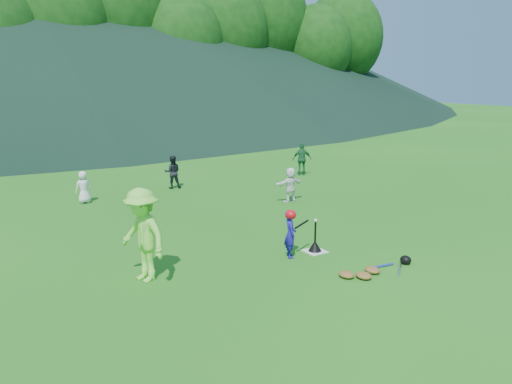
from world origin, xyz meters
TOP-DOWN VIEW (x-y plane):
  - ground at (0.00, 0.00)m, footprint 120.00×120.00m
  - home_plate at (0.00, 0.00)m, footprint 0.45×0.45m
  - baseball at (0.00, 0.00)m, footprint 0.08×0.08m
  - batter_child at (-0.68, 0.03)m, footprint 0.38×0.45m
  - adult_coach at (-3.82, 0.50)m, footprint 0.98×1.32m
  - fielder_a at (-3.29, 7.38)m, footprint 0.51×0.35m
  - fielder_b at (-0.09, 7.91)m, footprint 0.69×0.62m
  - fielder_c at (5.27, 7.41)m, footprint 0.83×0.61m
  - fielder_d at (2.27, 4.08)m, footprint 1.03×0.36m
  - batting_tee at (0.00, 0.00)m, footprint 0.30×0.30m
  - batter_gear at (-0.65, 0.03)m, footprint 0.71×0.31m
  - equipment_pile at (0.19, -1.62)m, footprint 1.80×0.74m
  - outfield_fence at (0.00, 28.00)m, footprint 70.07×0.08m
  - tree_line at (0.20, 33.83)m, footprint 70.04×11.40m

SIDE VIEW (x-z plane):
  - ground at x=0.00m, z-range 0.00..0.00m
  - home_plate at x=0.00m, z-range 0.00..0.02m
  - equipment_pile at x=0.19m, z-range -0.03..0.16m
  - batting_tee at x=0.00m, z-range -0.21..0.47m
  - fielder_a at x=-3.29m, z-range 0.00..1.02m
  - batter_child at x=-0.68m, z-range 0.00..1.04m
  - fielder_d at x=2.27m, z-range 0.00..1.10m
  - fielder_b at x=-0.09m, z-range 0.00..1.17m
  - fielder_c at x=5.27m, z-range 0.00..1.30m
  - outfield_fence at x=0.00m, z-range 0.03..1.36m
  - baseball at x=0.00m, z-range 0.70..0.78m
  - adult_coach at x=-3.82m, z-range 0.00..1.83m
  - batter_gear at x=-0.65m, z-range 0.74..1.14m
  - tree_line at x=0.20m, z-range 0.80..15.62m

